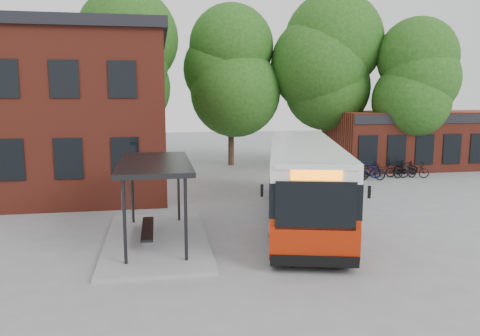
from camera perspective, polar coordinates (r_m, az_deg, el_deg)
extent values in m
plane|color=slate|center=(18.38, 4.16, -7.30)|extent=(100.00, 100.00, 0.00)
imported|color=#2E2E31|center=(29.77, 13.79, -0.40)|extent=(1.93, 1.09, 0.96)
imported|color=black|center=(29.46, 15.76, -0.48)|extent=(1.78, 0.65, 1.05)
imported|color=black|center=(30.49, 14.18, -0.30)|extent=(1.63, 0.58, 0.86)
imported|color=#091045|center=(30.18, 15.20, -0.22)|extent=(1.85, 0.96, 1.07)
imported|color=black|center=(31.06, 16.80, -0.17)|extent=(1.87, 1.23, 0.93)
imported|color=black|center=(30.99, 19.52, -0.25)|extent=(1.72, 0.69, 1.01)
imported|color=black|center=(31.23, 20.42, -0.24)|extent=(2.00, 1.07, 1.00)
imported|color=black|center=(32.39, 19.54, 0.05)|extent=(1.62, 0.79, 0.94)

